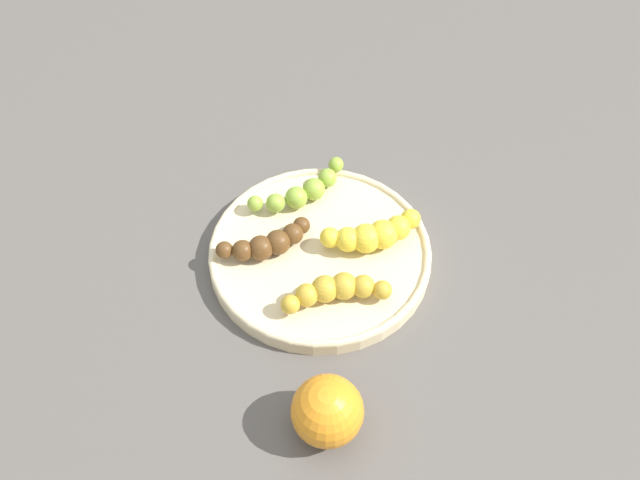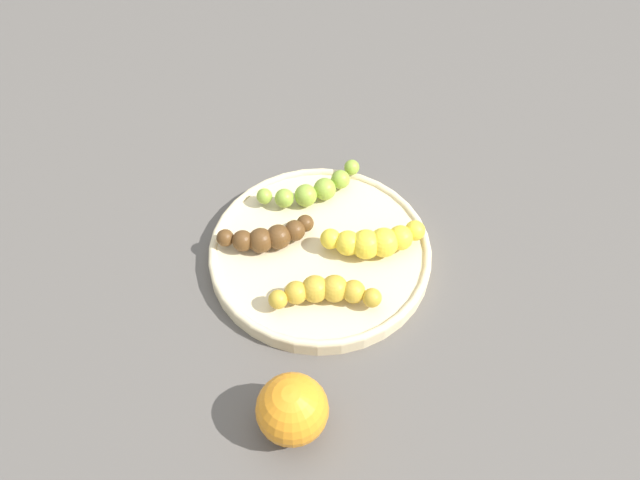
% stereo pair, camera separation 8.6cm
% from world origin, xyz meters
% --- Properties ---
extents(ground_plane, '(2.40, 2.40, 0.00)m').
position_xyz_m(ground_plane, '(0.00, 0.00, 0.00)').
color(ground_plane, '#56514C').
extents(fruit_bowl, '(0.28, 0.28, 0.02)m').
position_xyz_m(fruit_bowl, '(0.00, 0.00, 0.01)').
color(fruit_bowl, beige).
rests_on(fruit_bowl, ground_plane).
extents(banana_yellow, '(0.12, 0.07, 0.04)m').
position_xyz_m(banana_yellow, '(0.06, -0.04, 0.04)').
color(banana_yellow, yellow).
rests_on(banana_yellow, fruit_bowl).
extents(banana_green, '(0.14, 0.06, 0.03)m').
position_xyz_m(banana_green, '(0.04, 0.08, 0.03)').
color(banana_green, '#8CAD38').
rests_on(banana_green, fruit_bowl).
extents(banana_overripe, '(0.12, 0.06, 0.03)m').
position_xyz_m(banana_overripe, '(-0.05, 0.04, 0.03)').
color(banana_overripe, '#593819').
rests_on(banana_overripe, fruit_bowl).
extents(banana_spotted, '(0.11, 0.08, 0.03)m').
position_xyz_m(banana_spotted, '(-0.04, -0.07, 0.04)').
color(banana_spotted, gold).
rests_on(banana_spotted, fruit_bowl).
extents(orange_fruit, '(0.08, 0.08, 0.08)m').
position_xyz_m(orange_fruit, '(-0.14, -0.17, 0.04)').
color(orange_fruit, orange).
rests_on(orange_fruit, ground_plane).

